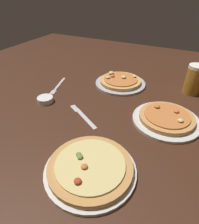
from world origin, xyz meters
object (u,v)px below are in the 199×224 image
object	(u,v)px
pizza_plate_far	(120,82)
beer_mug_amber	(194,79)
pizza_plate_side	(166,118)
ramekin_sauce	(45,100)
fork_left	(58,86)
pizza_plate_near	(90,168)
knife_spare	(83,115)

from	to	relation	value
pizza_plate_far	beer_mug_amber	distance (m)	0.39
pizza_plate_side	ramekin_sauce	distance (m)	0.58
pizza_plate_side	fork_left	distance (m)	0.62
beer_mug_amber	fork_left	xyz separation A→B (m)	(-0.69, -0.27, -0.07)
pizza_plate_near	beer_mug_amber	size ratio (longest dim) A/B	1.91
pizza_plate_near	ramekin_sauce	bearing A→B (deg)	146.29
pizza_plate_side	fork_left	bearing A→B (deg)	174.31
pizza_plate_near	pizza_plate_far	distance (m)	0.64
pizza_plate_far	fork_left	world-z (taller)	pizza_plate_far
pizza_plate_near	beer_mug_amber	world-z (taller)	beer_mug_amber
beer_mug_amber	knife_spare	xyz separation A→B (m)	(-0.41, -0.45, -0.07)
pizza_plate_far	knife_spare	distance (m)	0.37
knife_spare	beer_mug_amber	bearing A→B (deg)	47.90
knife_spare	fork_left	bearing A→B (deg)	145.91
beer_mug_amber	ramekin_sauce	xyz separation A→B (m)	(-0.64, -0.43, -0.06)
pizza_plate_side	ramekin_sauce	world-z (taller)	pizza_plate_side
pizza_plate_side	knife_spare	bearing A→B (deg)	-159.55
pizza_plate_near	fork_left	world-z (taller)	pizza_plate_near
pizza_plate_near	pizza_plate_side	world-z (taller)	pizza_plate_side
ramekin_sauce	beer_mug_amber	bearing A→B (deg)	34.06
ramekin_sauce	knife_spare	xyz separation A→B (m)	(0.23, -0.02, -0.01)
ramekin_sauce	fork_left	xyz separation A→B (m)	(-0.05, 0.17, -0.01)
pizza_plate_far	ramekin_sauce	size ratio (longest dim) A/B	3.69
beer_mug_amber	fork_left	distance (m)	0.74
ramekin_sauce	knife_spare	bearing A→B (deg)	-5.23
fork_left	pizza_plate_side	bearing A→B (deg)	-5.69
pizza_plate_near	fork_left	size ratio (longest dim) A/B	1.45
beer_mug_amber	knife_spare	size ratio (longest dim) A/B	0.79
fork_left	knife_spare	xyz separation A→B (m)	(0.28, -0.19, 0.00)
pizza_plate_side	knife_spare	world-z (taller)	pizza_plate_side
pizza_plate_far	ramekin_sauce	distance (m)	0.44
pizza_plate_side	beer_mug_amber	xyz separation A→B (m)	(0.07, 0.33, 0.06)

